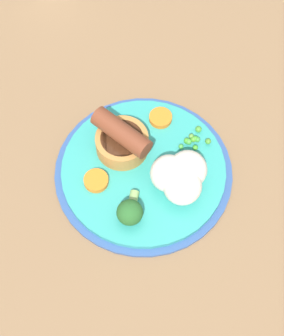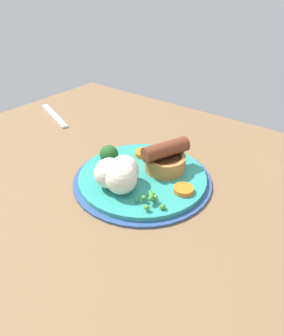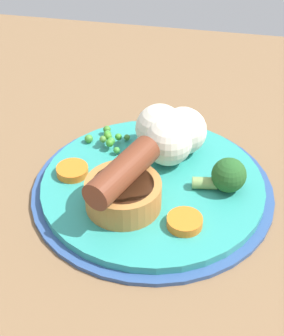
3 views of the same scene
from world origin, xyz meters
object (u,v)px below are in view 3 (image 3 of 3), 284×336
sausage_pudding (120,187)px  broccoli_floret_near (227,176)px  cauliflower_floret (170,133)px  carrot_slice_0 (72,171)px  carrot_slice_1 (185,222)px  pea_pile (108,138)px  dinner_plate (153,189)px

sausage_pudding → broccoli_floret_near: size_ratio=1.71×
cauliflower_floret → sausage_pudding: bearing=69.5°
carrot_slice_0 → carrot_slice_1: bearing=156.4°
sausage_pudding → carrot_slice_1: size_ratio=2.71×
broccoli_floret_near → carrot_slice_1: broccoli_floret_near is taller
cauliflower_floret → broccoli_floret_near: bearing=142.9°
broccoli_floret_near → cauliflower_floret: bearing=135.4°
carrot_slice_1 → cauliflower_floret: bearing=-74.5°
pea_pile → cauliflower_floret: 7.60cm
sausage_pudding → broccoli_floret_near: (-10.49, -4.60, -0.66)cm
dinner_plate → sausage_pudding: (2.65, 4.08, 3.27)cm
cauliflower_floret → dinner_plate: bearing=80.0°
cauliflower_floret → carrot_slice_0: (9.98, 5.78, -2.31)cm
dinner_plate → carrot_slice_0: carrot_slice_0 is taller
dinner_plate → broccoli_floret_near: broccoli_floret_near is taller
dinner_plate → broccoli_floret_near: size_ratio=4.63×
cauliflower_floret → carrot_slice_1: (-3.21, 11.55, -2.28)cm
dinner_plate → carrot_slice_0: bearing=0.6°
cauliflower_floret → pea_pile: bearing=-2.0°
carrot_slice_0 → broccoli_floret_near: bearing=-177.9°
pea_pile → carrot_slice_0: (2.60, 6.04, -0.52)cm
cauliflower_floret → carrot_slice_0: size_ratio=2.33×
dinner_plate → cauliflower_floret: cauliflower_floret is taller
sausage_pudding → carrot_slice_0: size_ratio=2.76×
dinner_plate → pea_pile: (6.39, -5.95, 1.80)cm
broccoli_floret_near → dinner_plate: bearing=176.2°
pea_pile → carrot_slice_0: pea_pile is taller
pea_pile → cauliflower_floret: size_ratio=0.64×
carrot_slice_0 → carrot_slice_1: (-13.19, 5.77, 0.03)cm
pea_pile → broccoli_floret_near: broccoli_floret_near is taller
dinner_plate → cauliflower_floret: (-1.00, -5.69, 3.59)cm
dinner_plate → pea_pile: pea_pile is taller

